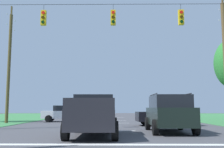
# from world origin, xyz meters

# --- Properties ---
(stop_bar_stripe) EXTENTS (14.57, 0.45, 0.01)m
(stop_bar_stripe) POSITION_xyz_m (0.00, 3.84, 0.00)
(stop_bar_stripe) COLOR white
(stop_bar_stripe) RESTS_ON ground
(lane_dash_0) EXTENTS (2.50, 0.15, 0.01)m
(lane_dash_0) POSITION_xyz_m (0.00, 9.84, 0.00)
(lane_dash_0) COLOR white
(lane_dash_0) RESTS_ON ground
(lane_dash_1) EXTENTS (2.50, 0.15, 0.01)m
(lane_dash_1) POSITION_xyz_m (0.00, 17.50, 0.00)
(lane_dash_1) COLOR white
(lane_dash_1) RESTS_ON ground
(lane_dash_2) EXTENTS (2.50, 0.15, 0.01)m
(lane_dash_2) POSITION_xyz_m (0.00, 21.94, 0.00)
(lane_dash_2) COLOR white
(lane_dash_2) RESTS_ON ground
(lane_dash_3) EXTENTS (2.50, 0.15, 0.01)m
(lane_dash_3) POSITION_xyz_m (0.00, 30.75, 0.00)
(lane_dash_3) COLOR white
(lane_dash_3) RESTS_ON ground
(overhead_signal_span) EXTENTS (17.30, 0.31, 8.48)m
(overhead_signal_span) POSITION_xyz_m (-0.24, 10.19, 4.61)
(overhead_signal_span) COLOR brown
(overhead_signal_span) RESTS_ON ground
(pickup_truck) EXTENTS (2.33, 5.42, 1.95)m
(pickup_truck) POSITION_xyz_m (-0.97, 6.86, 0.97)
(pickup_truck) COLOR black
(pickup_truck) RESTS_ON ground
(suv_black) EXTENTS (2.22, 4.81, 2.05)m
(suv_black) POSITION_xyz_m (2.99, 8.74, 1.06)
(suv_black) COLOR black
(suv_black) RESTS_ON ground
(distant_car_crossing_white) EXTENTS (4.45, 2.34, 1.52)m
(distant_car_crossing_white) POSITION_xyz_m (-4.71, 19.86, 0.79)
(distant_car_crossing_white) COLOR silver
(distant_car_crossing_white) RESTS_ON ground
(distant_car_oncoming) EXTENTS (4.42, 2.27, 1.52)m
(distant_car_oncoming) POSITION_xyz_m (3.81, 14.28, 0.79)
(distant_car_oncoming) COLOR black
(distant_car_oncoming) RESTS_ON ground
(utility_pole_near_left) EXTENTS (0.27, 1.96, 10.36)m
(utility_pole_near_left) POSITION_xyz_m (-9.21, 17.08, 5.15)
(utility_pole_near_left) COLOR brown
(utility_pole_near_left) RESTS_ON ground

